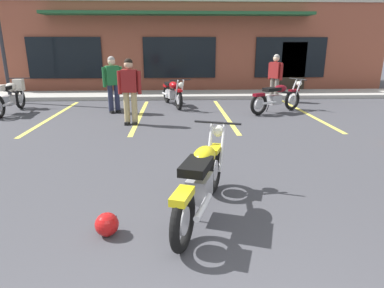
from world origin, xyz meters
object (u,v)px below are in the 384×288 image
object	(u,v)px
motorcycle_blue_standard	(277,97)
person_in_black_shirt	(130,88)
helmet_on_pavement	(107,224)
person_near_building	(113,81)
motorcycle_black_cruiser	(11,95)
motorcycle_foreground_classic	(202,180)
motorcycle_red_sportbike	(172,92)
person_by_back_row	(275,75)

from	to	relation	value
motorcycle_blue_standard	person_in_black_shirt	size ratio (longest dim) A/B	1.13
helmet_on_pavement	person_in_black_shirt	bearing A→B (deg)	94.23
person_in_black_shirt	person_near_building	size ratio (longest dim) A/B	1.00
motorcycle_black_cruiser	motorcycle_blue_standard	xyz separation A→B (m)	(8.07, -0.41, -0.07)
person_near_building	helmet_on_pavement	size ratio (longest dim) A/B	6.44
motorcycle_foreground_classic	helmet_on_pavement	distance (m)	1.19
motorcycle_foreground_classic	person_near_building	bearing A→B (deg)	108.51
motorcycle_red_sportbike	person_by_back_row	world-z (taller)	person_by_back_row
person_by_back_row	helmet_on_pavement	world-z (taller)	person_by_back_row
person_in_black_shirt	person_by_back_row	size ratio (longest dim) A/B	1.00
motorcycle_foreground_classic	helmet_on_pavement	world-z (taller)	motorcycle_foreground_classic
person_in_black_shirt	person_by_back_row	xyz separation A→B (m)	(4.74, 3.37, 0.00)
person_in_black_shirt	motorcycle_foreground_classic	bearing A→B (deg)	-73.33
person_by_back_row	helmet_on_pavement	distance (m)	9.70
motorcycle_blue_standard	helmet_on_pavement	distance (m)	7.68
person_in_black_shirt	motorcycle_blue_standard	bearing A→B (deg)	17.88
motorcycle_foreground_classic	person_by_back_row	world-z (taller)	person_by_back_row
motorcycle_black_cruiser	helmet_on_pavement	xyz separation A→B (m)	(4.21, -7.05, -0.40)
motorcycle_red_sportbike	helmet_on_pavement	world-z (taller)	motorcycle_red_sportbike
motorcycle_blue_standard	person_by_back_row	xyz separation A→B (m)	(0.50, 2.00, 0.49)
motorcycle_foreground_classic	motorcycle_blue_standard	bearing A→B (deg)	65.90
motorcycle_red_sportbike	motorcycle_black_cruiser	size ratio (longest dim) A/B	0.98
person_near_building	person_by_back_row	bearing A→B (deg)	18.09
motorcycle_blue_standard	helmet_on_pavement	xyz separation A→B (m)	(-3.85, -6.63, -0.33)
person_near_building	person_in_black_shirt	bearing A→B (deg)	-66.12
motorcycle_red_sportbike	person_in_black_shirt	world-z (taller)	person_in_black_shirt
motorcycle_blue_standard	person_in_black_shirt	world-z (taller)	person_in_black_shirt
motorcycle_black_cruiser	motorcycle_blue_standard	distance (m)	8.08
motorcycle_foreground_classic	person_in_black_shirt	distance (m)	5.10
motorcycle_black_cruiser	person_near_building	bearing A→B (deg)	-3.59
motorcycle_foreground_classic	person_in_black_shirt	size ratio (longest dim) A/B	1.21
person_by_back_row	person_near_building	distance (m)	5.72
motorcycle_foreground_classic	person_in_black_shirt	xyz separation A→B (m)	(-1.46, 4.86, 0.49)
motorcycle_foreground_classic	person_by_back_row	bearing A→B (deg)	68.24
person_in_black_shirt	person_near_building	xyz separation A→B (m)	(-0.70, 1.59, 0.00)
motorcycle_foreground_classic	person_near_building	distance (m)	6.82
person_near_building	helmet_on_pavement	bearing A→B (deg)	-80.94
person_by_back_row	person_near_building	size ratio (longest dim) A/B	1.00
motorcycle_red_sportbike	motorcycle_blue_standard	size ratio (longest dim) A/B	1.09
motorcycle_red_sportbike	motorcycle_blue_standard	bearing A→B (deg)	-20.93
person_near_building	helmet_on_pavement	xyz separation A→B (m)	(1.09, -6.85, -0.82)
motorcycle_blue_standard	helmet_on_pavement	size ratio (longest dim) A/B	7.26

